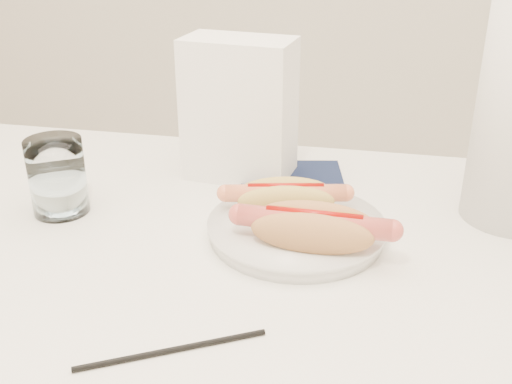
% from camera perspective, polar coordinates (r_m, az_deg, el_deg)
% --- Properties ---
extents(table, '(1.20, 0.80, 0.75)m').
position_cam_1_polar(table, '(0.81, -3.90, -9.61)').
color(table, white).
rests_on(table, ground).
extents(plate, '(0.25, 0.25, 0.02)m').
position_cam_1_polar(plate, '(0.81, 3.75, -3.59)').
color(plate, white).
rests_on(plate, table).
extents(hotdog_left, '(0.16, 0.09, 0.04)m').
position_cam_1_polar(hotdog_left, '(0.83, 2.74, -0.52)').
color(hotdog_left, '#D0AF53').
rests_on(hotdog_left, plate).
extents(hotdog_right, '(0.19, 0.07, 0.05)m').
position_cam_1_polar(hotdog_right, '(0.75, 5.34, -3.33)').
color(hotdog_right, '#BF824A').
rests_on(hotdog_right, plate).
extents(water_glass, '(0.08, 0.08, 0.11)m').
position_cam_1_polar(water_glass, '(0.90, -17.89, 1.38)').
color(water_glass, white).
rests_on(water_glass, table).
extents(chopstick_near, '(0.17, 0.10, 0.01)m').
position_cam_1_polar(chopstick_near, '(0.63, -7.77, -14.27)').
color(chopstick_near, black).
rests_on(chopstick_near, table).
extents(napkin_box, '(0.17, 0.11, 0.22)m').
position_cam_1_polar(napkin_box, '(0.95, -1.56, 7.57)').
color(napkin_box, white).
rests_on(napkin_box, table).
extents(navy_napkin, '(0.19, 0.19, 0.01)m').
position_cam_1_polar(navy_napkin, '(0.96, 3.36, 0.90)').
color(navy_napkin, '#111A38').
rests_on(navy_napkin, table).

